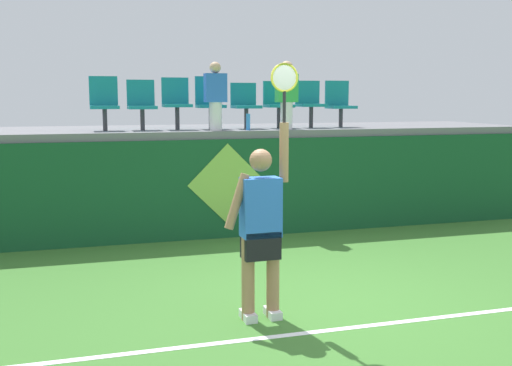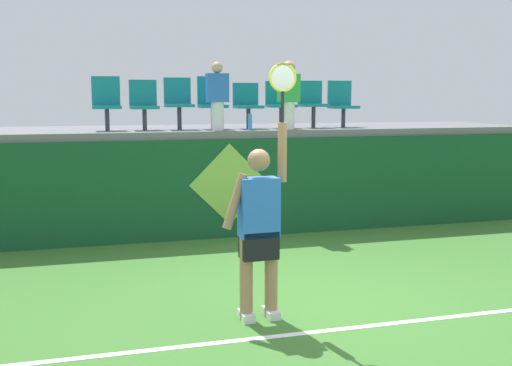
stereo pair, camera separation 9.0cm
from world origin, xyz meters
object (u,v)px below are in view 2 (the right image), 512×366
tennis_player (259,225)px  stadium_chair_1 (144,103)px  stadium_chair_4 (247,103)px  stadium_chair_7 (342,102)px  stadium_chair_2 (178,101)px  spectator_0 (217,95)px  stadium_chair_0 (106,101)px  stadium_chair_3 (212,101)px  water_bottle (250,122)px  spectator_1 (289,93)px  stadium_chair_6 (312,101)px  stadium_chair_5 (280,102)px

tennis_player → stadium_chair_1: tennis_player is taller
stadium_chair_4 → stadium_chair_7: size_ratio=0.94×
stadium_chair_2 → spectator_0: size_ratio=0.78×
stadium_chair_0 → stadium_chair_3: 1.69m
water_bottle → stadium_chair_1: stadium_chair_1 is taller
water_bottle → spectator_1: spectator_1 is taller
stadium_chair_1 → stadium_chair_3: size_ratio=0.93×
water_bottle → stadium_chair_7: 1.91m
stadium_chair_0 → stadium_chair_1: 0.58m
tennis_player → stadium_chair_6: (2.18, 4.29, 1.17)m
stadium_chair_2 → stadium_chair_6: bearing=-0.1°
stadium_chair_6 → stadium_chair_4: bearing=-179.9°
stadium_chair_3 → stadium_chair_6: stadium_chair_3 is taller
spectator_1 → stadium_chair_5: bearing=90.0°
stadium_chair_7 → stadium_chair_6: bearing=-179.5°
stadium_chair_4 → stadium_chair_6: 1.16m
water_bottle → stadium_chair_0: bearing=166.6°
stadium_chair_6 → stadium_chair_3: bearing=179.8°
stadium_chair_5 → spectator_1: 0.48m
stadium_chair_5 → stadium_chair_6: bearing=0.0°
stadium_chair_6 → tennis_player: bearing=-116.9°
tennis_player → stadium_chair_3: size_ratio=2.92×
stadium_chair_7 → stadium_chair_2: bearing=-180.0°
water_bottle → spectator_0: size_ratio=0.24×
spectator_0 → spectator_1: bearing=-1.3°
tennis_player → stadium_chair_1: 4.50m
stadium_chair_0 → stadium_chair_7: size_ratio=1.05×
stadium_chair_1 → stadium_chair_2: size_ratio=0.95×
stadium_chair_4 → stadium_chair_5: size_ratio=0.96×
stadium_chair_4 → spectator_1: bearing=-38.4°
stadium_chair_5 → spectator_0: bearing=-160.0°
stadium_chair_4 → stadium_chair_7: stadium_chair_7 is taller
stadium_chair_1 → stadium_chair_6: 2.87m
tennis_player → stadium_chair_7: size_ratio=3.11×
water_bottle → stadium_chair_4: stadium_chair_4 is taller
water_bottle → stadium_chair_1: bearing=162.1°
water_bottle → stadium_chair_2: (-1.06, 0.52, 0.33)m
stadium_chair_1 → spectator_0: spectator_0 is taller
stadium_chair_0 → stadium_chair_7: bearing=-0.0°
stadium_chair_3 → stadium_chair_7: bearing=-0.1°
stadium_chair_1 → spectator_0: bearing=-21.2°
stadium_chair_2 → stadium_chair_7: (2.87, 0.00, -0.03)m
stadium_chair_0 → spectator_0: bearing=-14.5°
stadium_chair_1 → stadium_chair_5: 2.29m
water_bottle → stadium_chair_4: bearing=79.8°
tennis_player → stadium_chair_5: size_ratio=3.17×
stadium_chair_3 → stadium_chair_5: stadium_chair_3 is taller
stadium_chair_2 → spectator_1: 1.79m
stadium_chair_0 → spectator_1: bearing=-9.2°
tennis_player → stadium_chair_3: 4.47m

